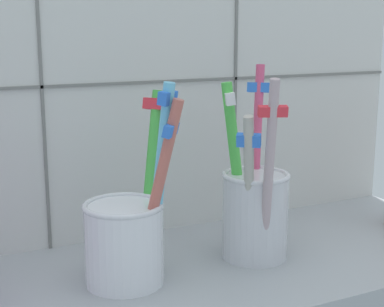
% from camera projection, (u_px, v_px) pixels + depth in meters
% --- Properties ---
extents(counter_slab, '(0.64, 0.22, 0.02)m').
position_uv_depth(counter_slab, '(193.00, 278.00, 0.54)').
color(counter_slab, '#9EA3A8').
rests_on(counter_slab, ground).
extents(tile_wall_back, '(0.64, 0.02, 0.45)m').
position_uv_depth(tile_wall_back, '(141.00, 40.00, 0.60)').
color(tile_wall_back, silver).
rests_on(tile_wall_back, ground).
extents(toothbrush_cup_left, '(0.09, 0.08, 0.18)m').
position_uv_depth(toothbrush_cup_left, '(127.00, 233.00, 0.50)').
color(toothbrush_cup_left, white).
rests_on(toothbrush_cup_left, counter_slab).
extents(toothbrush_cup_right, '(0.07, 0.10, 0.18)m').
position_uv_depth(toothbrush_cup_right, '(253.00, 206.00, 0.56)').
color(toothbrush_cup_right, silver).
rests_on(toothbrush_cup_right, counter_slab).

